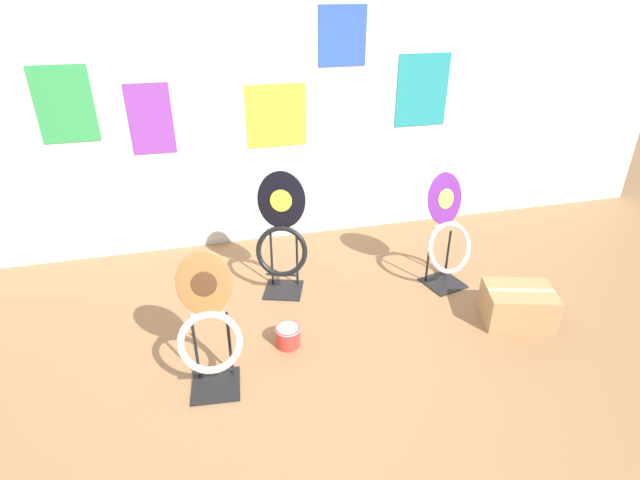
{
  "coord_description": "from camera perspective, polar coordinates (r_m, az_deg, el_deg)",
  "views": [
    {
      "loc": [
        -0.44,
        -1.77,
        2.14
      ],
      "look_at": [
        0.3,
        1.14,
        0.55
      ],
      "focal_mm": 28.0,
      "sensor_mm": 36.0,
      "label": 1
    }
  ],
  "objects": [
    {
      "name": "ground_plane",
      "position": [
        2.81,
        -0.27,
        -21.64
      ],
      "size": [
        14.0,
        14.0,
        0.0
      ],
      "primitive_type": "plane",
      "color": "#8E6642"
    },
    {
      "name": "wall_back",
      "position": [
        4.22,
        -8.37,
        16.15
      ],
      "size": [
        8.0,
        0.07,
        2.6
      ],
      "color": "silver",
      "rests_on": "ground_plane"
    },
    {
      "name": "toilet_seat_display_woodgrain",
      "position": [
        2.87,
        -12.55,
        -10.26
      ],
      "size": [
        0.38,
        0.31,
        0.86
      ],
      "color": "black",
      "rests_on": "ground_plane"
    },
    {
      "name": "toilet_seat_display_purple_note",
      "position": [
        3.87,
        14.36,
        0.31
      ],
      "size": [
        0.43,
        0.36,
        0.88
      ],
      "color": "black",
      "rests_on": "ground_plane"
    },
    {
      "name": "toilet_seat_display_jazz_black",
      "position": [
        3.64,
        -4.39,
        0.46
      ],
      "size": [
        0.41,
        0.36,
        0.94
      ],
      "color": "black",
      "rests_on": "ground_plane"
    },
    {
      "name": "paint_can",
      "position": [
        3.3,
        -3.7,
        -10.83
      ],
      "size": [
        0.17,
        0.17,
        0.14
      ],
      "color": "red",
      "rests_on": "ground_plane"
    },
    {
      "name": "storage_box",
      "position": [
        3.74,
        21.69,
        -6.93
      ],
      "size": [
        0.53,
        0.45,
        0.25
      ],
      "color": "#A37F51",
      "rests_on": "ground_plane"
    }
  ]
}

